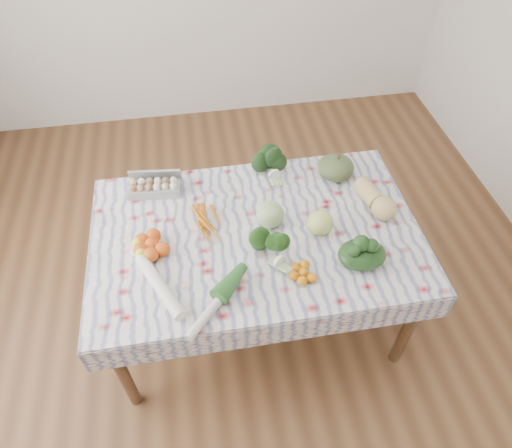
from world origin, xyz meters
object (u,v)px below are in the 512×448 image
Objects in this scene: kabocha_squash at (336,167)px; grapefruit at (320,223)px; butternut_squash at (376,198)px; egg_carton at (154,188)px; dining_table at (256,242)px; cabbage at (270,214)px.

kabocha_squash reaches higher than grapefruit.
egg_carton is at bearing 151.56° from butternut_squash.
butternut_squash is at bearing 6.21° from dining_table.
kabocha_squash is 0.72× the size of butternut_squash.
dining_table is 12.51× the size of grapefruit.
kabocha_squash is (0.51, 0.34, 0.15)m from dining_table.
egg_carton is 2.21× the size of grapefruit.
kabocha_squash is 0.30m from butternut_squash.
kabocha_squash is 1.42× the size of cabbage.
dining_table is at bearing 172.39° from butternut_squash.
kabocha_squash is 0.53m from cabbage.
cabbage is at bearing -23.56° from egg_carton.
dining_table is at bearing -30.53° from egg_carton.
dining_table is 0.18m from cabbage.
butternut_squash is at bearing 2.97° from cabbage.
grapefruit is at bearing -173.92° from butternut_squash.
cabbage is at bearing -145.08° from kabocha_squash.
grapefruit is (-0.33, -0.12, -0.00)m from butternut_squash.
grapefruit is at bearing -21.13° from cabbage.
dining_table is at bearing 171.00° from grapefruit.
kabocha_squash is at bearing 4.49° from egg_carton.
kabocha_squash reaches higher than dining_table.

